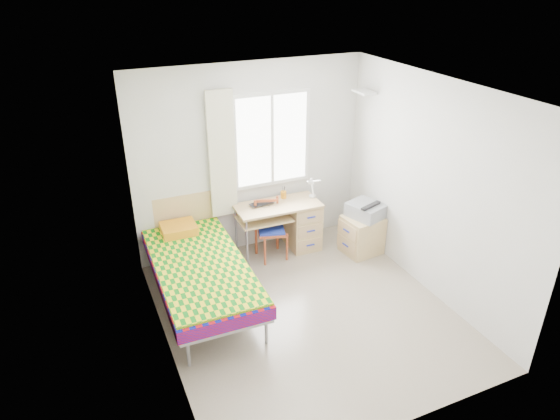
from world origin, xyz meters
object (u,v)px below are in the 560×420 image
(bed, at_px, (198,266))
(cabinet, at_px, (362,235))
(desk, at_px, (298,222))
(chair, at_px, (270,225))
(printer, at_px, (366,210))

(bed, xyz_separation_m, cabinet, (2.37, 0.15, -0.19))
(bed, height_order, desk, bed)
(bed, distance_m, cabinet, 2.38)
(bed, bearing_deg, desk, 22.88)
(chair, bearing_deg, bed, -136.86)
(desk, distance_m, printer, 0.97)
(desk, bearing_deg, chair, -170.24)
(desk, bearing_deg, bed, -156.69)
(chair, distance_m, printer, 1.33)
(chair, relative_size, printer, 1.48)
(desk, distance_m, cabinet, 0.91)
(cabinet, distance_m, printer, 0.37)
(bed, relative_size, chair, 2.66)
(desk, xyz_separation_m, cabinet, (0.76, -0.50, -0.13))
(cabinet, bearing_deg, printer, 16.16)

